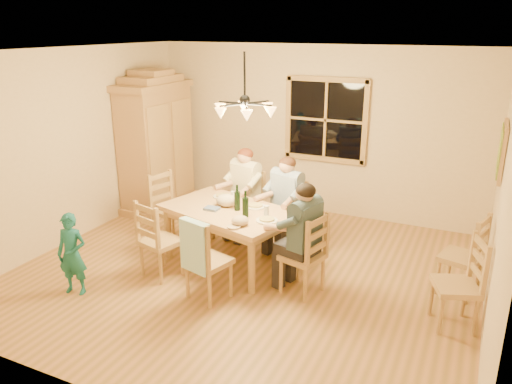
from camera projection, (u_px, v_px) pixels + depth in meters
The scene contains 33 objects.
floor at pixel (246, 272), 6.32m from camera, with size 5.50×5.50×0.00m, color olive.
ceiling at pixel (244, 51), 5.45m from camera, with size 5.50×5.00×0.02m, color white.
wall_back at pixel (314, 131), 8.03m from camera, with size 5.50×0.02×2.70m, color beige.
wall_left at pixel (70, 147), 6.99m from camera, with size 0.02×5.00×2.70m, color beige.
wall_right at pixel (502, 204), 4.78m from camera, with size 0.02×5.00×2.70m, color beige.
window at pixel (326, 120), 7.86m from camera, with size 1.30×0.06×1.30m.
painting at pixel (502, 151), 5.74m from camera, with size 0.06×0.78×0.64m.
chandelier at pixel (245, 108), 5.65m from camera, with size 0.77×0.68×0.71m.
armoire at pixel (156, 146), 8.29m from camera, with size 0.66×1.40×2.30m.
dining_table at pixel (229, 216), 6.36m from camera, with size 1.87×1.41×0.76m.
chair_far_left at pixel (245, 217), 7.30m from camera, with size 0.53×0.52×0.99m.
chair_far_right at pixel (286, 230), 6.85m from camera, with size 0.53×0.52×0.99m.
chair_near_left at pixel (161, 253), 6.16m from camera, with size 0.53×0.52×0.99m.
chair_near_right at pixel (209, 273), 5.65m from camera, with size 0.53×0.52×0.99m.
chair_end_left at pixel (171, 220), 7.18m from camera, with size 0.52×0.53×0.99m.
chair_end_right at pixel (302, 268), 5.77m from camera, with size 0.52×0.53×0.99m.
adult_woman at pixel (245, 182), 7.13m from camera, with size 0.48×0.50×0.87m.
adult_plaid_man at pixel (286, 193), 6.67m from camera, with size 0.48×0.50×0.87m.
adult_slate_man at pixel (304, 225), 5.60m from camera, with size 0.50×0.48×0.87m.
towel at pixel (195, 247), 5.39m from camera, with size 0.38×0.10×0.58m, color #A5D3E0.
wine_bottle_a at pixel (237, 198), 6.23m from camera, with size 0.08×0.08×0.33m, color black.
wine_bottle_b at pixel (245, 204), 6.01m from camera, with size 0.08×0.08×0.33m, color black.
plate_woman at pixel (223, 197), 6.74m from camera, with size 0.26×0.26×0.02m, color white.
plate_plaid at pixel (255, 207), 6.37m from camera, with size 0.26×0.26×0.02m, color white.
plate_slate at pixel (267, 221), 5.92m from camera, with size 0.26×0.26×0.02m, color white.
wine_glass_a at pixel (233, 196), 6.57m from camera, with size 0.06×0.06×0.14m, color silver.
wine_glass_b at pixel (267, 211), 6.05m from camera, with size 0.06×0.06×0.14m, color silver.
cap at pixel (240, 221), 5.80m from camera, with size 0.20×0.20×0.11m, color tan.
napkin at pixel (212, 209), 6.29m from camera, with size 0.18×0.14×0.03m, color #506293.
cloth_bundle at pixel (226, 200), 6.40m from camera, with size 0.28×0.22×0.15m, color #BFAB8A.
child at pixel (72, 254), 5.70m from camera, with size 0.36×0.23×0.98m, color #196873.
chair_spare_front at pixel (454, 299), 5.12m from camera, with size 0.55×0.56×0.99m.
chair_spare_back at pixel (459, 269), 5.74m from camera, with size 0.52×0.54×0.99m.
Camera 1 is at (2.52, -5.07, 2.98)m, focal length 35.00 mm.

